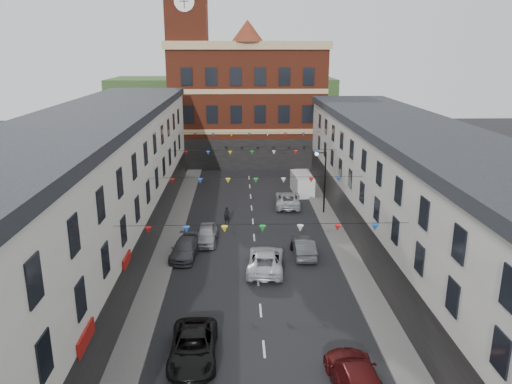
{
  "coord_description": "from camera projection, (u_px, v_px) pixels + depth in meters",
  "views": [
    {
      "loc": [
        -1.22,
        -30.7,
        15.09
      ],
      "look_at": [
        0.2,
        9.31,
        3.57
      ],
      "focal_mm": 35.0,
      "sensor_mm": 36.0,
      "label": 1
    }
  ],
  "objects": [
    {
      "name": "pedestrian",
      "position": [
        227.0,
        216.0,
        44.49
      ],
      "size": [
        0.62,
        0.47,
        1.52
      ],
      "primitive_type": "imported",
      "rotation": [
        0.0,
        0.0,
        -0.22
      ],
      "color": "black",
      "rests_on": "ground"
    },
    {
      "name": "terrace_left",
      "position": [
        79.0,
        203.0,
        32.78
      ],
      "size": [
        8.4,
        56.0,
        10.7
      ],
      "color": "beige",
      "rests_on": "ground"
    },
    {
      "name": "ground",
      "position": [
        258.0,
        281.0,
        33.7
      ],
      "size": [
        160.0,
        160.0,
        0.0
      ],
      "primitive_type": "plane",
      "color": "black",
      "rests_on": "ground"
    },
    {
      "name": "car_left_d",
      "position": [
        185.0,
        249.0,
        37.39
      ],
      "size": [
        2.22,
        4.64,
        1.3
      ],
      "primitive_type": "imported",
      "rotation": [
        0.0,
        0.0,
        -0.09
      ],
      "color": "#44464D",
      "rests_on": "ground"
    },
    {
      "name": "car_right_d",
      "position": [
        304.0,
        249.0,
        37.47
      ],
      "size": [
        1.88,
        3.87,
        1.27
      ],
      "primitive_type": "imported",
      "rotation": [
        0.0,
        0.0,
        3.25
      ],
      "color": "black",
      "rests_on": "ground"
    },
    {
      "name": "distant_hill",
      "position": [
        223.0,
        106.0,
        91.73
      ],
      "size": [
        40.0,
        14.0,
        10.0
      ],
      "primitive_type": "cube",
      "color": "#2B4520",
      "rests_on": "ground"
    },
    {
      "name": "clock_tower",
      "position": [
        188.0,
        50.0,
        62.93
      ],
      "size": [
        5.6,
        5.6,
        30.0
      ],
      "color": "maroon",
      "rests_on": "ground"
    },
    {
      "name": "moving_car",
      "position": [
        266.0,
        260.0,
        35.17
      ],
      "size": [
        2.99,
        5.61,
        1.5
      ],
      "primitive_type": "imported",
      "rotation": [
        0.0,
        0.0,
        3.05
      ],
      "color": "silver",
      "rests_on": "ground"
    },
    {
      "name": "car_right_f",
      "position": [
        288.0,
        199.0,
        49.45
      ],
      "size": [
        2.76,
        5.35,
        1.44
      ],
      "primitive_type": "imported",
      "rotation": [
        0.0,
        0.0,
        3.07
      ],
      "color": "#B6B9BC",
      "rests_on": "ground"
    },
    {
      "name": "car_left_e",
      "position": [
        206.0,
        234.0,
        40.17
      ],
      "size": [
        1.74,
        4.17,
        1.41
      ],
      "primitive_type": "imported",
      "rotation": [
        0.0,
        0.0,
        -0.02
      ],
      "color": "#999BA2",
      "rests_on": "ground"
    },
    {
      "name": "street_lamp",
      "position": [
        322.0,
        174.0,
        46.29
      ],
      "size": [
        1.1,
        0.36,
        6.0
      ],
      "color": "black",
      "rests_on": "ground"
    },
    {
      "name": "white_van",
      "position": [
        302.0,
        184.0,
        53.87
      ],
      "size": [
        2.13,
        4.87,
        2.11
      ],
      "primitive_type": "cube",
      "rotation": [
        0.0,
        0.0,
        0.06
      ],
      "color": "silver",
      "rests_on": "ground"
    },
    {
      "name": "car_right_e",
      "position": [
        303.0,
        247.0,
        37.65
      ],
      "size": [
        1.53,
        4.32,
        1.42
      ],
      "primitive_type": "imported",
      "rotation": [
        0.0,
        0.0,
        3.15
      ],
      "color": "#414447",
      "rests_on": "ground"
    },
    {
      "name": "civic_building",
      "position": [
        247.0,
        102.0,
        67.89
      ],
      "size": [
        20.6,
        13.3,
        18.5
      ],
      "color": "maroon",
      "rests_on": "ground"
    },
    {
      "name": "pavement_left",
      "position": [
        160.0,
        269.0,
        35.37
      ],
      "size": [
        1.8,
        64.0,
        0.15
      ],
      "primitive_type": "cube",
      "color": "#605E5B",
      "rests_on": "ground"
    },
    {
      "name": "car_right_c",
      "position": [
        357.0,
        379.0,
        22.49
      ],
      "size": [
        2.41,
        5.42,
        1.55
      ],
      "primitive_type": "imported",
      "rotation": [
        0.0,
        0.0,
        3.19
      ],
      "color": "#501010",
      "rests_on": "ground"
    },
    {
      "name": "car_left_c",
      "position": [
        193.0,
        347.0,
        25.01
      ],
      "size": [
        2.39,
        5.08,
        1.4
      ],
      "primitive_type": "imported",
      "rotation": [
        0.0,
        0.0,
        0.01
      ],
      "color": "black",
      "rests_on": "ground"
    },
    {
      "name": "terrace_right",
      "position": [
        431.0,
        206.0,
        33.72
      ],
      "size": [
        8.4,
        56.0,
        9.7
      ],
      "color": "silver",
      "rests_on": "ground"
    },
    {
      "name": "pavement_right",
      "position": [
        353.0,
        266.0,
        35.84
      ],
      "size": [
        1.8,
        64.0,
        0.15
      ],
      "primitive_type": "cube",
      "color": "#605E5B",
      "rests_on": "ground"
    }
  ]
}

